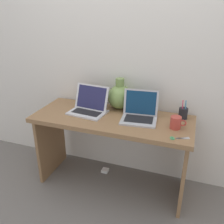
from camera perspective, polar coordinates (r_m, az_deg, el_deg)
ground_plane at (r=2.55m, az=-0.00°, el=-16.34°), size 6.00×6.00×0.00m
back_wall at (r=2.30m, az=2.73°, el=12.64°), size 4.40×0.04×2.40m
desk at (r=2.22m, az=-0.00°, el=-4.97°), size 1.42×0.56×0.73m
laptop_left at (r=2.25m, az=-5.36°, el=1.58°), size 0.36×0.28×0.24m
laptop_right at (r=2.11m, az=6.57°, el=0.03°), size 0.33×0.28×0.24m
green_vase at (r=2.30m, az=1.84°, el=3.72°), size 0.23×0.23×0.30m
coffee_mug at (r=2.00m, az=14.89°, el=-2.43°), size 0.13×0.09×0.10m
pen_cup at (r=2.20m, az=16.48°, el=-0.27°), size 0.08×0.08×0.18m
scissors at (r=1.87m, az=14.92°, el=-6.01°), size 0.14×0.08×0.01m
power_brick at (r=2.68m, az=-1.64°, el=-13.65°), size 0.07×0.07×0.03m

